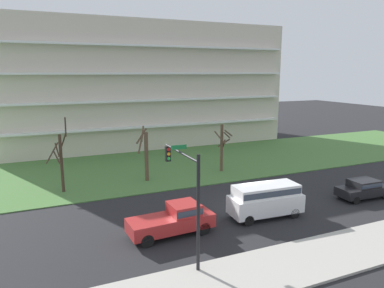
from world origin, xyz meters
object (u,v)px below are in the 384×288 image
(tree_far_left, at_px, (61,159))
(sedan_black_near_left, at_px, (363,188))
(tree_left, at_px, (146,153))
(van_white_center_right, at_px, (266,198))
(pickup_red_center_left, at_px, (174,219))
(traffic_signal_mast, at_px, (186,185))
(tree_center, at_px, (222,146))

(tree_far_left, xyz_separation_m, sedan_black_near_left, (22.18, -11.29, -2.05))
(tree_left, xyz_separation_m, van_white_center_right, (5.30, -11.58, -1.28))
(tree_far_left, distance_m, van_white_center_right, 17.06)
(tree_left, distance_m, van_white_center_right, 12.80)
(pickup_red_center_left, bearing_deg, traffic_signal_mast, -101.65)
(sedan_black_near_left, relative_size, van_white_center_right, 0.84)
(tree_far_left, xyz_separation_m, pickup_red_center_left, (5.85, -11.28, -1.90))
(van_white_center_right, xyz_separation_m, traffic_signal_mast, (-7.32, -3.02, 2.83))
(sedan_black_near_left, xyz_separation_m, traffic_signal_mast, (-16.80, -3.02, 3.36))
(sedan_black_near_left, relative_size, traffic_signal_mast, 0.72)
(tree_center, relative_size, van_white_center_right, 0.93)
(sedan_black_near_left, distance_m, pickup_red_center_left, 16.33)
(tree_left, bearing_deg, tree_center, -0.12)
(pickup_red_center_left, relative_size, traffic_signal_mast, 0.88)
(sedan_black_near_left, bearing_deg, pickup_red_center_left, -177.88)
(tree_left, relative_size, pickup_red_center_left, 0.95)
(tree_left, distance_m, tree_center, 8.05)
(tree_center, distance_m, pickup_red_center_left, 15.12)
(van_white_center_right, bearing_deg, tree_left, 117.87)
(van_white_center_right, bearing_deg, pickup_red_center_left, -176.83)
(tree_left, height_order, sedan_black_near_left, tree_left)
(pickup_red_center_left, bearing_deg, tree_center, 47.37)
(sedan_black_near_left, bearing_deg, tree_left, 144.08)
(traffic_signal_mast, bearing_deg, sedan_black_near_left, 10.20)
(tree_center, distance_m, van_white_center_right, 11.96)
(tree_far_left, height_order, pickup_red_center_left, tree_far_left)
(tree_center, bearing_deg, tree_left, 179.88)
(tree_far_left, height_order, van_white_center_right, tree_far_left)
(tree_far_left, relative_size, traffic_signal_mast, 1.04)
(tree_left, height_order, traffic_signal_mast, traffic_signal_mast)
(tree_far_left, bearing_deg, tree_center, 1.00)
(pickup_red_center_left, bearing_deg, sedan_black_near_left, -2.92)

